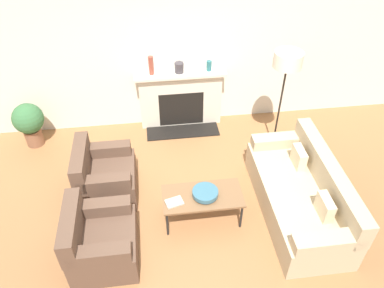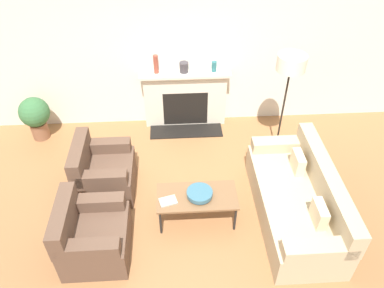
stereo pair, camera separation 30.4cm
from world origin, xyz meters
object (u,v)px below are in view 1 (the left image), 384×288
at_px(fireplace, 181,100).
at_px(floor_lamp, 286,69).
at_px(mantel_vase_left, 151,66).
at_px(couch, 301,195).
at_px(book, 174,202).
at_px(armchair_near, 100,241).
at_px(potted_plant, 29,122).
at_px(armchair_far, 104,177).
at_px(mantel_vase_center_left, 179,68).
at_px(coffee_table, 202,197).
at_px(bowl, 205,193).
at_px(mantel_vase_center_right, 209,66).

height_order(fireplace, floor_lamp, floor_lamp).
xyz_separation_m(floor_lamp, mantel_vase_left, (-1.97, 0.88, -0.27)).
bearing_deg(couch, book, -88.70).
height_order(armchair_near, potted_plant, armchair_near).
height_order(fireplace, armchair_far, fireplace).
relative_size(book, mantel_vase_center_left, 1.46).
height_order(coffee_table, book, book).
distance_m(floor_lamp, mantel_vase_center_left, 1.78).
bearing_deg(book, bowl, -5.06).
height_order(coffee_table, mantel_vase_left, mantel_vase_left).
xyz_separation_m(fireplace, couch, (1.43, -2.29, -0.20)).
height_order(armchair_far, floor_lamp, floor_lamp).
bearing_deg(book, mantel_vase_center_left, 67.12).
xyz_separation_m(coffee_table, mantel_vase_center_left, (-0.06, 2.27, 0.72)).
relative_size(couch, floor_lamp, 1.18).
bearing_deg(bowl, coffee_table, 167.01).
relative_size(armchair_far, potted_plant, 1.11).
distance_m(couch, armchair_near, 2.75).
bearing_deg(mantel_vase_center_left, book, -97.80).
xyz_separation_m(armchair_far, book, (0.96, -0.74, 0.15)).
bearing_deg(coffee_table, floor_lamp, 43.86).
distance_m(fireplace, couch, 2.71).
bearing_deg(potted_plant, book, -42.78).
height_order(couch, mantel_vase_center_right, mantel_vase_center_right).
height_order(coffee_table, bowl, bowl).
bearing_deg(armchair_far, mantel_vase_center_left, -38.52).
bearing_deg(armchair_far, book, -127.82).
bearing_deg(mantel_vase_center_left, fireplace, -51.62).
distance_m(armchair_near, floor_lamp, 3.54).
bearing_deg(mantel_vase_center_right, couch, -68.01).
bearing_deg(mantel_vase_left, potted_plant, -172.31).
xyz_separation_m(mantel_vase_left, mantel_vase_center_left, (0.46, 0.00, -0.07)).
bearing_deg(fireplace, bowl, -87.84).
bearing_deg(potted_plant, bowl, -36.92).
bearing_deg(mantel_vase_center_right, armchair_near, -123.20).
bearing_deg(bowl, floor_lamp, 44.71).
xyz_separation_m(fireplace, floor_lamp, (1.50, -0.86, 0.97)).
height_order(couch, mantel_vase_left, mantel_vase_left).
xyz_separation_m(mantel_vase_center_left, mantel_vase_center_right, (0.51, 0.00, -0.00)).
bearing_deg(armchair_near, book, -68.35).
bearing_deg(armchair_far, floor_lamp, -75.34).
distance_m(floor_lamp, mantel_vase_center_right, 1.38).
distance_m(book, potted_plant, 3.04).
relative_size(mantel_vase_center_left, potted_plant, 0.22).
bearing_deg(coffee_table, bowl, -12.99).
distance_m(armchair_near, mantel_vase_center_left, 3.12).
bearing_deg(armchair_far, armchair_near, -180.00).
relative_size(armchair_near, book, 3.40).
xyz_separation_m(book, floor_lamp, (1.83, 1.47, 1.02)).
bearing_deg(armchair_far, bowl, -115.92).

